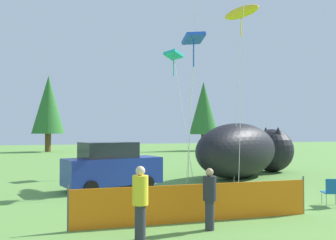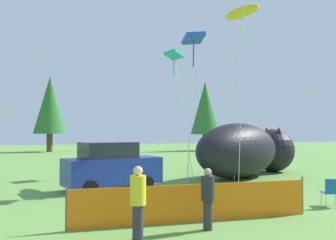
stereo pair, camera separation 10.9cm
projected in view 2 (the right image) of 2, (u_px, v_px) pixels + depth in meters
The scene contains 12 objects.
ground_plane at pixel (211, 202), 13.53m from camera, with size 120.00×120.00×0.00m, color #609342.
parked_car at pixel (112, 166), 16.39m from camera, with size 4.46×2.57×2.08m.
folding_chair at pixel (332, 190), 12.72m from camera, with size 0.72×0.72×0.95m.
inflatable_cat at pixel (247, 152), 21.01m from camera, with size 8.65×6.58×2.99m.
safety_fence at pixel (195, 203), 10.59m from camera, with size 7.11×0.31×1.17m.
spectator_in_black_shirt at pixel (138, 200), 8.83m from camera, with size 0.38×0.38×1.75m.
spectator_in_white_shirt at pixel (208, 196), 9.73m from camera, with size 0.35×0.35×1.60m.
kite_teal_diamond at pixel (174, 57), 22.67m from camera, with size 1.25×3.43×7.46m.
kite_yellow_hero at pixel (241, 13), 20.04m from camera, with size 1.43×3.08×9.41m.
kite_blue_box at pixel (193, 41), 16.99m from camera, with size 0.98×2.28×7.03m.
horizon_tree_mid at pixel (50, 105), 46.13m from camera, with size 3.94×3.94×9.40m.
horizon_tree_northeast at pixel (205, 108), 48.72m from camera, with size 3.77×3.77×9.01m.
Camera 2 is at (-5.72, -12.44, 2.58)m, focal length 40.00 mm.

